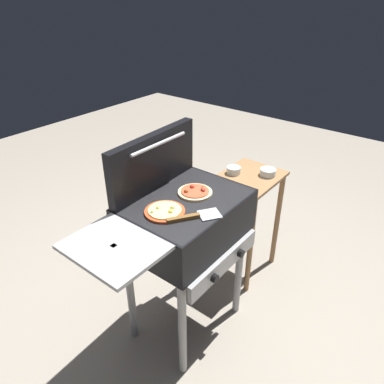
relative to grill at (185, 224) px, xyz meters
The scene contains 9 objects.
ground_plane 0.76m from the grill, 17.39° to the left, with size 8.00×8.00×0.00m, color gray.
grill is the anchor object (origin of this frame).
grill_lid_open 0.37m from the grill, 86.33° to the left, with size 0.63×0.09×0.30m.
pizza_pepperoni 0.18m from the grill, ahead, with size 0.18×0.18×0.03m.
pizza_cheese 0.21m from the grill, behind, with size 0.20×0.20×0.03m.
spatula 0.22m from the grill, 125.15° to the right, with size 0.25×0.19×0.02m.
prep_table 0.71m from the grill, ahead, with size 0.44×0.36×0.77m.
topping_bowl_near 0.76m from the grill, ahead, with size 0.10×0.10×0.04m.
topping_bowl_far 0.65m from the grill, ahead, with size 0.09×0.09×0.04m.
Camera 1 is at (-1.21, -1.00, 1.84)m, focal length 33.67 mm.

